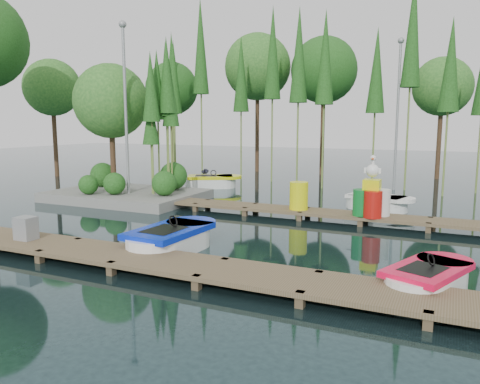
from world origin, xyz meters
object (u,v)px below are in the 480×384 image
at_px(boat_yellow_far, 211,181).
at_px(drum_cluster, 372,198).
at_px(boat_red, 428,280).
at_px(island, 123,125).
at_px(boat_blue, 171,240).
at_px(yellow_barrel, 299,196).
at_px(utility_cabinet, 26,228).

xyz_separation_m(boat_yellow_far, drum_cluster, (8.87, -5.56, 0.57)).
distance_m(boat_red, drum_cluster, 6.03).
height_order(island, boat_yellow_far, island).
height_order(boat_blue, drum_cluster, drum_cluster).
distance_m(island, yellow_barrel, 8.51).
bearing_deg(island, boat_blue, -44.15).
relative_size(boat_blue, yellow_barrel, 3.20).
xyz_separation_m(utility_cabinet, yellow_barrel, (5.11, 7.00, 0.18)).
xyz_separation_m(island, utility_cabinet, (3.01, -7.79, -2.59)).
bearing_deg(yellow_barrel, boat_blue, -107.04).
bearing_deg(yellow_barrel, boat_red, -52.04).
relative_size(boat_red, boat_yellow_far, 0.84).
bearing_deg(drum_cluster, utility_cabinet, -138.04).
height_order(boat_red, utility_cabinet, utility_cabinet).
relative_size(boat_blue, boat_red, 1.15).
bearing_deg(boat_blue, drum_cluster, 55.30).
height_order(boat_blue, boat_yellow_far, boat_yellow_far).
bearing_deg(boat_blue, boat_red, 0.45).
bearing_deg(boat_red, drum_cluster, 131.33).
relative_size(boat_yellow_far, utility_cabinet, 5.33).
bearing_deg(boat_red, island, 174.13).
distance_m(island, boat_red, 14.55).
bearing_deg(island, utility_cabinet, -68.89).
bearing_deg(boat_yellow_far, island, -118.21).
bearing_deg(drum_cluster, boat_yellow_far, 147.90).
relative_size(boat_blue, drum_cluster, 1.56).
height_order(boat_blue, boat_red, boat_blue).
bearing_deg(island, drum_cluster, -5.07).
relative_size(boat_red, utility_cabinet, 4.49).
bearing_deg(utility_cabinet, boat_yellow_far, 95.76).
xyz_separation_m(boat_red, boat_yellow_far, (-10.89, 11.20, 0.07)).
bearing_deg(boat_red, boat_blue, -161.37).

